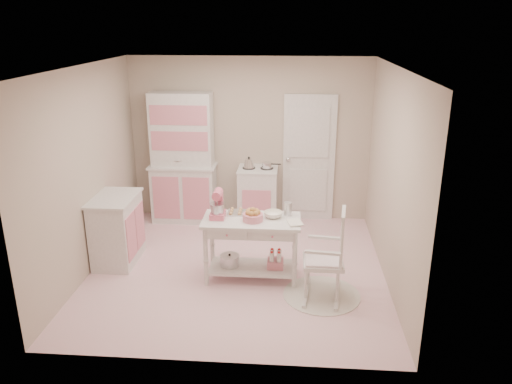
{
  "coord_description": "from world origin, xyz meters",
  "views": [
    {
      "loc": [
        0.69,
        -5.85,
        3.11
      ],
      "look_at": [
        0.22,
        0.29,
        0.98
      ],
      "focal_mm": 35.0,
      "sensor_mm": 36.0,
      "label": 1
    }
  ],
  "objects_px": {
    "bread_basket": "(253,217)",
    "stove": "(258,196)",
    "base_cabinet": "(117,229)",
    "rocking_chair": "(324,254)",
    "work_table": "(252,249)",
    "stand_mixer": "(218,205)",
    "hutch": "(182,158)"
  },
  "relations": [
    {
      "from": "base_cabinet",
      "to": "rocking_chair",
      "type": "bearing_deg",
      "value": -14.7
    },
    {
      "from": "rocking_chair",
      "to": "work_table",
      "type": "height_order",
      "value": "rocking_chair"
    },
    {
      "from": "work_table",
      "to": "rocking_chair",
      "type": "bearing_deg",
      "value": -23.71
    },
    {
      "from": "rocking_chair",
      "to": "bread_basket",
      "type": "bearing_deg",
      "value": 165.25
    },
    {
      "from": "base_cabinet",
      "to": "rocking_chair",
      "type": "distance_m",
      "value": 2.8
    },
    {
      "from": "stove",
      "to": "rocking_chair",
      "type": "bearing_deg",
      "value": -67.17
    },
    {
      "from": "stove",
      "to": "stand_mixer",
      "type": "height_order",
      "value": "stand_mixer"
    },
    {
      "from": "stove",
      "to": "stand_mixer",
      "type": "distance_m",
      "value": 1.9
    },
    {
      "from": "bread_basket",
      "to": "hutch",
      "type": "bearing_deg",
      "value": 123.64
    },
    {
      "from": "base_cabinet",
      "to": "rocking_chair",
      "type": "xyz_separation_m",
      "value": [
        2.71,
        -0.71,
        0.09
      ]
    },
    {
      "from": "work_table",
      "to": "bread_basket",
      "type": "xyz_separation_m",
      "value": [
        0.02,
        -0.05,
        0.45
      ]
    },
    {
      "from": "rocking_chair",
      "to": "stove",
      "type": "bearing_deg",
      "value": 119.42
    },
    {
      "from": "hutch",
      "to": "work_table",
      "type": "relative_size",
      "value": 1.73
    },
    {
      "from": "rocking_chair",
      "to": "work_table",
      "type": "relative_size",
      "value": 0.92
    },
    {
      "from": "bread_basket",
      "to": "base_cabinet",
      "type": "bearing_deg",
      "value": 168.5
    },
    {
      "from": "hutch",
      "to": "stand_mixer",
      "type": "relative_size",
      "value": 6.12
    },
    {
      "from": "stove",
      "to": "stand_mixer",
      "type": "bearing_deg",
      "value": -101.49
    },
    {
      "from": "work_table",
      "to": "bread_basket",
      "type": "relative_size",
      "value": 4.8
    },
    {
      "from": "bread_basket",
      "to": "stove",
      "type": "bearing_deg",
      "value": 92.3
    },
    {
      "from": "stand_mixer",
      "to": "bread_basket",
      "type": "distance_m",
      "value": 0.46
    },
    {
      "from": "stove",
      "to": "base_cabinet",
      "type": "relative_size",
      "value": 1.0
    },
    {
      "from": "base_cabinet",
      "to": "bread_basket",
      "type": "relative_size",
      "value": 3.68
    },
    {
      "from": "stand_mixer",
      "to": "base_cabinet",
      "type": "bearing_deg",
      "value": 168.07
    },
    {
      "from": "stand_mixer",
      "to": "bread_basket",
      "type": "relative_size",
      "value": 1.36
    },
    {
      "from": "base_cabinet",
      "to": "hutch",
      "type": "bearing_deg",
      "value": 69.3
    },
    {
      "from": "rocking_chair",
      "to": "hutch",
      "type": "bearing_deg",
      "value": 139.98
    },
    {
      "from": "bread_basket",
      "to": "stand_mixer",
      "type": "bearing_deg",
      "value": 170.96
    },
    {
      "from": "hutch",
      "to": "stove",
      "type": "xyz_separation_m",
      "value": [
        1.2,
        -0.05,
        -0.58
      ]
    },
    {
      "from": "work_table",
      "to": "hutch",
      "type": "bearing_deg",
      "value": 123.92
    },
    {
      "from": "stove",
      "to": "work_table",
      "type": "distance_m",
      "value": 1.82
    },
    {
      "from": "base_cabinet",
      "to": "stand_mixer",
      "type": "bearing_deg",
      "value": -12.26
    },
    {
      "from": "work_table",
      "to": "stand_mixer",
      "type": "xyz_separation_m",
      "value": [
        -0.42,
        0.02,
        0.57
      ]
    }
  ]
}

